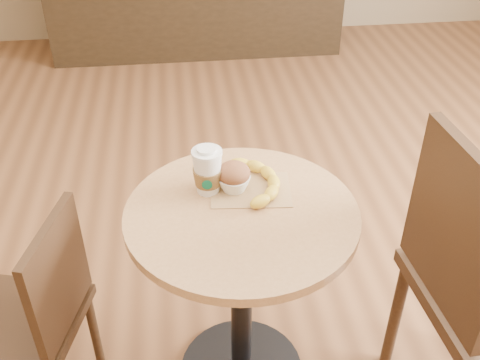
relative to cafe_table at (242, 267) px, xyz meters
The scene contains 7 objects.
cafe_table is the anchor object (origin of this frame).
chair_left 0.64m from the cafe_table, behind, with size 0.42×0.42×0.79m.
chair_right 0.70m from the cafe_table, 16.77° to the right, with size 0.48×0.48×1.03m.
kraft_bag 0.25m from the cafe_table, 67.65° to the left, with size 0.24×0.18×0.00m, color #987449.
coffee_cup 0.32m from the cafe_table, 129.16° to the left, with size 0.09×0.09×0.15m.
muffin 0.29m from the cafe_table, 95.97° to the left, with size 0.10×0.10×0.09m.
banana 0.28m from the cafe_table, 59.39° to the left, with size 0.16×0.27×0.04m, color gold, non-canonical shape.
Camera 1 is at (-0.18, -1.20, 1.76)m, focal length 42.00 mm.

